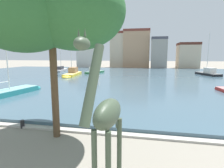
# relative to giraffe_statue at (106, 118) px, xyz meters

# --- Properties ---
(harbor_water) EXTENTS (83.53, 51.55, 0.32)m
(harbor_water) POSITION_rel_giraffe_statue_xyz_m (-3.07, 30.42, -2.37)
(harbor_water) COLOR #3D5666
(harbor_water) RESTS_ON ground
(quay_edge_coping) EXTENTS (83.53, 0.50, 0.12)m
(quay_edge_coping) POSITION_rel_giraffe_statue_xyz_m (-3.07, 4.40, -2.47)
(quay_edge_coping) COLOR #ADA89E
(quay_edge_coping) RESTS_ON ground
(giraffe_statue) EXTENTS (0.88, 2.84, 4.96)m
(giraffe_statue) POSITION_rel_giraffe_statue_xyz_m (0.00, 0.00, 0.00)
(giraffe_statue) COLOR #3D4C38
(giraffe_statue) RESTS_ON ground
(sailboat_green) EXTENTS (3.53, 6.82, 8.49)m
(sailboat_green) POSITION_rel_giraffe_statue_xyz_m (-10.98, 36.57, -1.94)
(sailboat_green) COLOR #236B42
(sailboat_green) RESTS_ON ground
(sailboat_yellow) EXTENTS (2.95, 9.01, 9.07)m
(sailboat_yellow) POSITION_rel_giraffe_statue_xyz_m (-14.03, 29.72, -1.89)
(sailboat_yellow) COLOR gold
(sailboat_yellow) RESTS_ON ground
(sailboat_teal) EXTENTS (3.09, 8.70, 8.03)m
(sailboat_teal) POSITION_rel_giraffe_statue_xyz_m (-12.94, 11.45, -2.07)
(sailboat_teal) COLOR teal
(sailboat_teal) RESTS_ON ground
(sailboat_black) EXTENTS (4.10, 7.40, 9.12)m
(sailboat_black) POSITION_rel_giraffe_statue_xyz_m (13.37, 36.60, -1.91)
(sailboat_black) COLOR black
(sailboat_black) RESTS_ON ground
(sailboat_grey) EXTENTS (3.52, 9.17, 8.54)m
(sailboat_grey) POSITION_rel_giraffe_statue_xyz_m (-21.29, 39.51, -1.97)
(sailboat_grey) COLOR #939399
(sailboat_grey) RESTS_ON ground
(shade_tree) EXTENTS (7.05, 7.00, 8.33)m
(shade_tree) POSITION_rel_giraffe_statue_xyz_m (-3.54, 3.47, 3.96)
(shade_tree) COLOR brown
(shade_tree) RESTS_ON ground
(mooring_bollard) EXTENTS (0.24, 0.24, 0.50)m
(mooring_bollard) POSITION_rel_giraffe_statue_xyz_m (-6.25, 4.25, -2.28)
(mooring_bollard) COLOR #232326
(mooring_bollard) RESTS_ON ground
(townhouse_corner_house) EXTENTS (6.51, 7.22, 7.99)m
(townhouse_corner_house) POSITION_rel_giraffe_statue_xyz_m (-20.12, 58.74, 1.48)
(townhouse_corner_house) COLOR beige
(townhouse_corner_house) RESTS_ON ground
(townhouse_end_terrace) EXTENTS (5.28, 5.93, 12.75)m
(townhouse_end_terrace) POSITION_rel_giraffe_statue_xyz_m (-9.65, 61.70, 3.86)
(townhouse_end_terrace) COLOR #C6B293
(townhouse_end_terrace) RESTS_ON ground
(townhouse_tall_gabled) EXTENTS (9.05, 6.75, 13.29)m
(townhouse_tall_gabled) POSITION_rel_giraffe_statue_xyz_m (-2.99, 61.58, 4.13)
(townhouse_tall_gabled) COLOR tan
(townhouse_tall_gabled) RESTS_ON ground
(townhouse_wide_warehouse) EXTENTS (5.15, 5.30, 10.35)m
(townhouse_wide_warehouse) POSITION_rel_giraffe_statue_xyz_m (4.53, 58.68, 2.66)
(townhouse_wide_warehouse) COLOR gray
(townhouse_wide_warehouse) RESTS_ON ground
(townhouse_narrow_midrow) EXTENTS (6.56, 7.95, 8.52)m
(townhouse_narrow_midrow) POSITION_rel_giraffe_statue_xyz_m (13.97, 60.51, 1.74)
(townhouse_narrow_midrow) COLOR #C6B293
(townhouse_narrow_midrow) RESTS_ON ground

